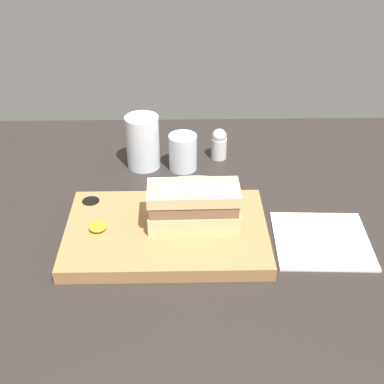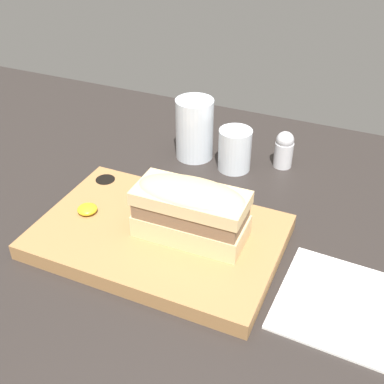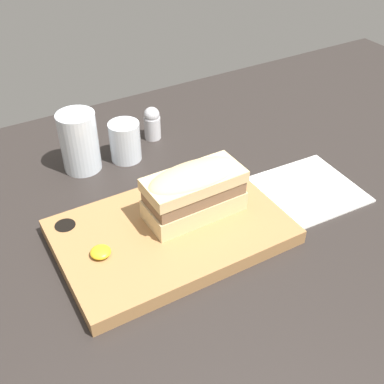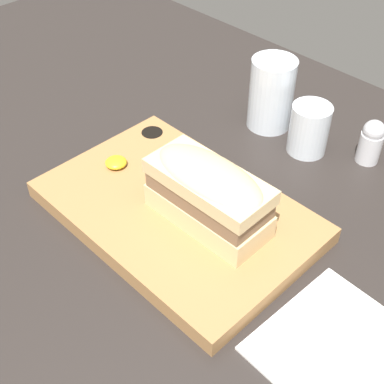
% 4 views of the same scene
% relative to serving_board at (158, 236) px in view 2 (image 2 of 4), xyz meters
% --- Properties ---
extents(dining_table, '(1.75, 0.95, 0.02)m').
position_rel_serving_board_xyz_m(dining_table, '(0.07, 0.02, -0.02)').
color(dining_table, '#282321').
rests_on(dining_table, ground).
extents(serving_board, '(0.36, 0.24, 0.03)m').
position_rel_serving_board_xyz_m(serving_board, '(0.00, 0.00, 0.00)').
color(serving_board, '#9E7042').
rests_on(serving_board, dining_table).
extents(sandwich, '(0.16, 0.08, 0.09)m').
position_rel_serving_board_xyz_m(sandwich, '(0.05, 0.01, 0.06)').
color(sandwich, '#DBBC84').
rests_on(sandwich, serving_board).
extents(mustard_dollop, '(0.03, 0.03, 0.01)m').
position_rel_serving_board_xyz_m(mustard_dollop, '(-0.12, -0.01, 0.02)').
color(mustard_dollop, gold).
rests_on(mustard_dollop, serving_board).
extents(water_glass, '(0.07, 0.07, 0.12)m').
position_rel_serving_board_xyz_m(water_glass, '(-0.05, 0.26, 0.04)').
color(water_glass, silver).
rests_on(water_glass, dining_table).
extents(wine_glass, '(0.06, 0.06, 0.08)m').
position_rel_serving_board_xyz_m(wine_glass, '(0.03, 0.25, 0.02)').
color(wine_glass, silver).
rests_on(wine_glass, dining_table).
extents(napkin, '(0.17, 0.17, 0.00)m').
position_rel_serving_board_xyz_m(napkin, '(0.28, -0.02, -0.01)').
color(napkin, white).
rests_on(napkin, dining_table).
extents(salt_shaker, '(0.03, 0.03, 0.07)m').
position_rel_serving_board_xyz_m(salt_shaker, '(0.11, 0.29, 0.02)').
color(salt_shaker, silver).
rests_on(salt_shaker, dining_table).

